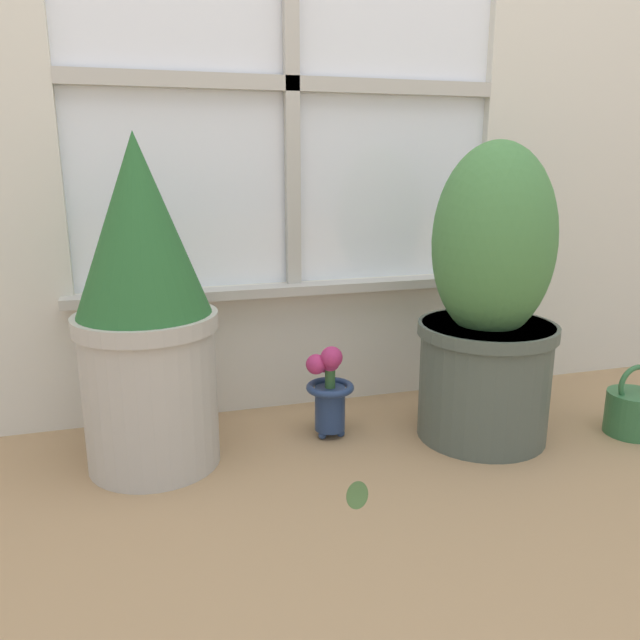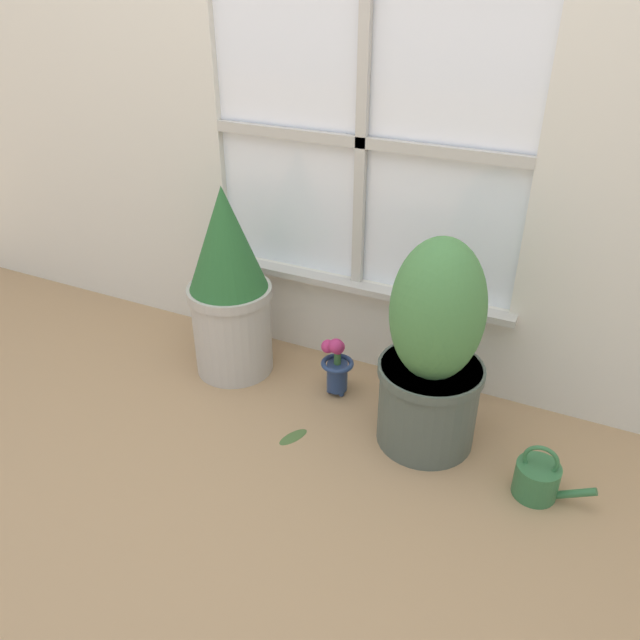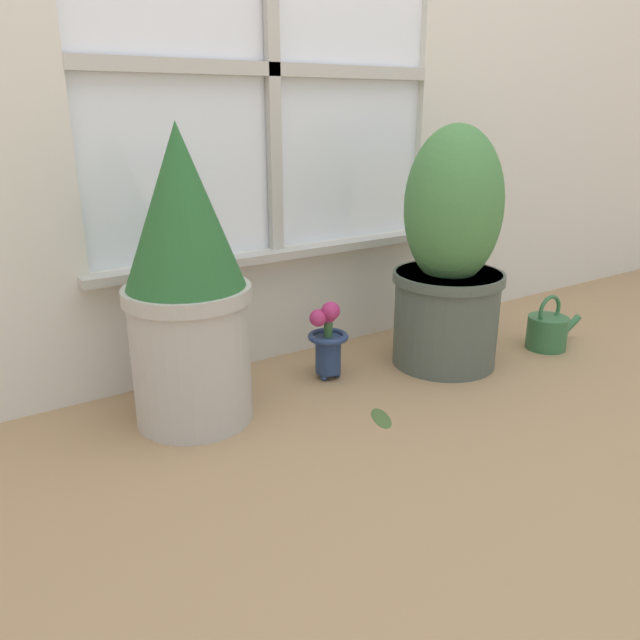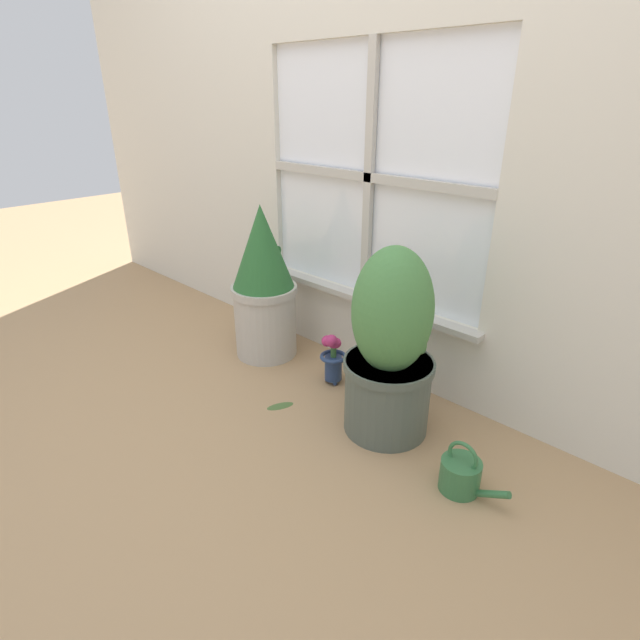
# 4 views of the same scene
# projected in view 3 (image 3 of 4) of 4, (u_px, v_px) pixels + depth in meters

# --- Properties ---
(ground_plane) EXTENTS (10.00, 10.00, 0.00)m
(ground_plane) POSITION_uv_depth(u_px,v_px,m) (402.00, 431.00, 1.50)
(ground_plane) COLOR tan
(potted_plant_left) EXTENTS (0.30, 0.30, 0.71)m
(potted_plant_left) POSITION_uv_depth(u_px,v_px,m) (186.00, 283.00, 1.45)
(potted_plant_left) COLOR #B7B2A8
(potted_plant_left) RESTS_ON ground_plane
(potted_plant_right) EXTENTS (0.33, 0.33, 0.70)m
(potted_plant_right) POSITION_uv_depth(u_px,v_px,m) (450.00, 258.00, 1.80)
(potted_plant_right) COLOR #4C564C
(potted_plant_right) RESTS_ON ground_plane
(flower_vase) EXTENTS (0.12, 0.12, 0.23)m
(flower_vase) POSITION_uv_depth(u_px,v_px,m) (327.00, 338.00, 1.76)
(flower_vase) COLOR navy
(flower_vase) RESTS_ON ground_plane
(watering_can) EXTENTS (0.23, 0.13, 0.18)m
(watering_can) POSITION_uv_depth(u_px,v_px,m) (548.00, 331.00, 2.00)
(watering_can) COLOR #336B3D
(watering_can) RESTS_ON ground_plane
(fallen_leaf) EXTENTS (0.08, 0.12, 0.01)m
(fallen_leaf) POSITION_uv_depth(u_px,v_px,m) (382.00, 417.00, 1.56)
(fallen_leaf) COLOR #476633
(fallen_leaf) RESTS_ON ground_plane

